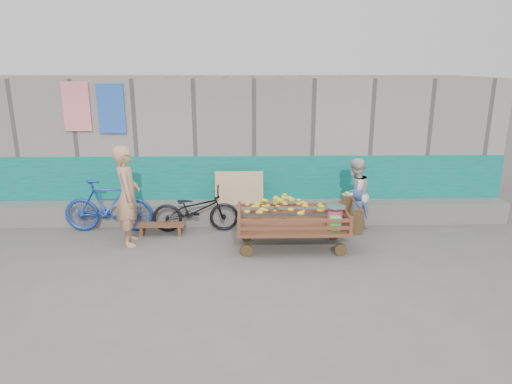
{
  "coord_description": "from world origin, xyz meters",
  "views": [
    {
      "loc": [
        0.43,
        -6.92,
        3.28
      ],
      "look_at": [
        0.63,
        1.2,
        1.0
      ],
      "focal_mm": 32.0,
      "sensor_mm": 36.0,
      "label": 1
    }
  ],
  "objects_px": {
    "bench": "(161,227)",
    "bicycle_blue": "(109,206)",
    "child": "(356,211)",
    "banana_cart": "(290,215)",
    "vendor_man": "(128,196)",
    "bicycle_dark": "(196,210)",
    "woman": "(355,195)"
  },
  "relations": [
    {
      "from": "vendor_man",
      "to": "child",
      "type": "xyz_separation_m",
      "value": [
        4.38,
        0.47,
        -0.47
      ]
    },
    {
      "from": "bench",
      "to": "banana_cart",
      "type": "bearing_deg",
      "value": -16.27
    },
    {
      "from": "bench",
      "to": "woman",
      "type": "height_order",
      "value": "woman"
    },
    {
      "from": "woman",
      "to": "bicycle_dark",
      "type": "relative_size",
      "value": 0.87
    },
    {
      "from": "banana_cart",
      "to": "child",
      "type": "bearing_deg",
      "value": 28.34
    },
    {
      "from": "bench",
      "to": "bicycle_blue",
      "type": "bearing_deg",
      "value": 167.2
    },
    {
      "from": "banana_cart",
      "to": "bench",
      "type": "bearing_deg",
      "value": 163.73
    },
    {
      "from": "woman",
      "to": "bicycle_blue",
      "type": "relative_size",
      "value": 0.84
    },
    {
      "from": "woman",
      "to": "bicycle_dark",
      "type": "distance_m",
      "value": 3.22
    },
    {
      "from": "child",
      "to": "bicycle_dark",
      "type": "bearing_deg",
      "value": 8.07
    },
    {
      "from": "vendor_man",
      "to": "child",
      "type": "relative_size",
      "value": 2.01
    },
    {
      "from": "woman",
      "to": "bench",
      "type": "bearing_deg",
      "value": -37.13
    },
    {
      "from": "bench",
      "to": "child",
      "type": "distance_m",
      "value": 3.89
    },
    {
      "from": "bicycle_blue",
      "to": "woman",
      "type": "bearing_deg",
      "value": -89.35
    },
    {
      "from": "banana_cart",
      "to": "bicycle_blue",
      "type": "distance_m",
      "value": 3.7
    },
    {
      "from": "bench",
      "to": "bicycle_dark",
      "type": "height_order",
      "value": "bicycle_dark"
    },
    {
      "from": "banana_cart",
      "to": "bench",
      "type": "height_order",
      "value": "banana_cart"
    },
    {
      "from": "child",
      "to": "woman",
      "type": "bearing_deg",
      "value": -78.7
    },
    {
      "from": "banana_cart",
      "to": "bicycle_dark",
      "type": "height_order",
      "value": "banana_cart"
    },
    {
      "from": "vendor_man",
      "to": "bicycle_blue",
      "type": "xyz_separation_m",
      "value": [
        -0.58,
        0.69,
        -0.4
      ]
    },
    {
      "from": "banana_cart",
      "to": "woman",
      "type": "relative_size",
      "value": 1.47
    },
    {
      "from": "bicycle_dark",
      "to": "bicycle_blue",
      "type": "xyz_separation_m",
      "value": [
        -1.75,
        0.04,
        0.08
      ]
    },
    {
      "from": "bicycle_dark",
      "to": "bicycle_blue",
      "type": "height_order",
      "value": "bicycle_blue"
    },
    {
      "from": "banana_cart",
      "to": "vendor_man",
      "type": "height_order",
      "value": "vendor_man"
    },
    {
      "from": "banana_cart",
      "to": "vendor_man",
      "type": "xyz_separation_m",
      "value": [
        -2.99,
        0.28,
        0.31
      ]
    },
    {
      "from": "woman",
      "to": "child",
      "type": "bearing_deg",
      "value": 49.63
    },
    {
      "from": "vendor_man",
      "to": "bicycle_blue",
      "type": "height_order",
      "value": "vendor_man"
    },
    {
      "from": "vendor_man",
      "to": "woman",
      "type": "bearing_deg",
      "value": -92.58
    },
    {
      "from": "child",
      "to": "bicycle_blue",
      "type": "relative_size",
      "value": 0.52
    },
    {
      "from": "bench",
      "to": "vendor_man",
      "type": "height_order",
      "value": "vendor_man"
    },
    {
      "from": "banana_cart",
      "to": "child",
      "type": "relative_size",
      "value": 2.35
    },
    {
      "from": "bench",
      "to": "vendor_man",
      "type": "bearing_deg",
      "value": -138.31
    }
  ]
}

